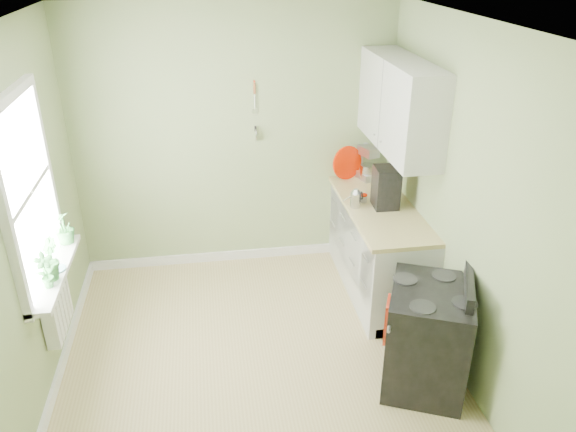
{
  "coord_description": "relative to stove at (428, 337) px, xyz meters",
  "views": [
    {
      "loc": [
        -0.31,
        -3.6,
        3.15
      ],
      "look_at": [
        0.34,
        0.55,
        1.1
      ],
      "focal_mm": 35.0,
      "sensor_mm": 36.0,
      "label": 1
    }
  ],
  "objects": [
    {
      "name": "floor",
      "position": [
        -1.28,
        0.36,
        -0.44
      ],
      "size": [
        3.2,
        3.6,
        0.02
      ],
      "primitive_type": "cube",
      "color": "tan",
      "rests_on": "ground"
    },
    {
      "name": "ceiling",
      "position": [
        -1.28,
        0.36,
        2.28
      ],
      "size": [
        3.2,
        3.6,
        0.02
      ],
      "primitive_type": "cube",
      "color": "white",
      "rests_on": "wall_back"
    },
    {
      "name": "wall_back",
      "position": [
        -1.28,
        2.17,
        0.92
      ],
      "size": [
        3.2,
        0.02,
        2.7
      ],
      "primitive_type": "cube",
      "color": "#90A26E",
      "rests_on": "floor"
    },
    {
      "name": "wall_left",
      "position": [
        -2.89,
        0.36,
        0.92
      ],
      "size": [
        0.02,
        3.6,
        2.7
      ],
      "primitive_type": "cube",
      "color": "#90A26E",
      "rests_on": "floor"
    },
    {
      "name": "wall_right",
      "position": [
        0.33,
        0.36,
        0.92
      ],
      "size": [
        0.02,
        3.6,
        2.7
      ],
      "primitive_type": "cube",
      "color": "#90A26E",
      "rests_on": "floor"
    },
    {
      "name": "base_cabinets",
      "position": [
        0.02,
        1.36,
        0.0
      ],
      "size": [
        0.6,
        1.6,
        0.87
      ],
      "primitive_type": "cube",
      "color": "white",
      "rests_on": "floor"
    },
    {
      "name": "countertop",
      "position": [
        0.01,
        1.36,
        0.46
      ],
      "size": [
        0.64,
        1.6,
        0.04
      ],
      "primitive_type": "cube",
      "color": "#D0BF7F",
      "rests_on": "base_cabinets"
    },
    {
      "name": "upper_cabinets",
      "position": [
        0.15,
        1.46,
        1.42
      ],
      "size": [
        0.35,
        1.4,
        0.8
      ],
      "primitive_type": "cube",
      "color": "white",
      "rests_on": "wall_right"
    },
    {
      "name": "window",
      "position": [
        -2.86,
        0.66,
        1.12
      ],
      "size": [
        0.06,
        1.14,
        1.44
      ],
      "color": "white",
      "rests_on": "wall_left"
    },
    {
      "name": "window_sill",
      "position": [
        -2.79,
        0.66,
        0.45
      ],
      "size": [
        0.18,
        1.14,
        0.04
      ],
      "primitive_type": "cube",
      "color": "white",
      "rests_on": "wall_left"
    },
    {
      "name": "radiator",
      "position": [
        -2.82,
        0.61,
        0.12
      ],
      "size": [
        0.12,
        0.5,
        0.35
      ],
      "primitive_type": "cube",
      "color": "white",
      "rests_on": "wall_left"
    },
    {
      "name": "wall_utensils",
      "position": [
        -1.08,
        2.14,
        1.13
      ],
      "size": [
        0.02,
        0.14,
        0.58
      ],
      "color": "#D0BF7F",
      "rests_on": "wall_back"
    },
    {
      "name": "stove",
      "position": [
        0.0,
        0.0,
        0.0
      ],
      "size": [
        0.86,
        0.88,
        0.97
      ],
      "color": "black",
      "rests_on": "floor"
    },
    {
      "name": "stand_mixer",
      "position": [
        0.07,
        2.1,
        0.64
      ],
      "size": [
        0.27,
        0.35,
        0.38
      ],
      "color": "#B2B2B7",
      "rests_on": "countertop"
    },
    {
      "name": "kettle",
      "position": [
        -0.23,
        1.38,
        0.57
      ],
      "size": [
        0.18,
        0.1,
        0.18
      ],
      "color": "silver",
      "rests_on": "countertop"
    },
    {
      "name": "coffee_maker",
      "position": [
        0.05,
        1.35,
        0.66
      ],
      "size": [
        0.23,
        0.25,
        0.39
      ],
      "color": "black",
      "rests_on": "countertop"
    },
    {
      "name": "red_tray",
      "position": [
        -0.14,
        2.08,
        0.65
      ],
      "size": [
        0.35,
        0.19,
        0.35
      ],
      "primitive_type": "cylinder",
      "rotation": [
        1.45,
        0.0,
        0.38
      ],
      "color": "red",
      "rests_on": "countertop"
    },
    {
      "name": "jar",
      "position": [
        -0.12,
        1.48,
        0.52
      ],
      "size": [
        0.07,
        0.07,
        0.08
      ],
      "color": "#B7AB90",
      "rests_on": "countertop"
    },
    {
      "name": "plant_a",
      "position": [
        -2.78,
        0.41,
        0.61
      ],
      "size": [
        0.18,
        0.16,
        0.28
      ],
      "primitive_type": "imported",
      "rotation": [
        0.0,
        0.0,
        0.47
      ],
      "color": "#337736",
      "rests_on": "window_sill"
    },
    {
      "name": "plant_b",
      "position": [
        -2.78,
        0.54,
        0.63
      ],
      "size": [
        0.18,
        0.21,
        0.32
      ],
      "primitive_type": "imported",
      "rotation": [
        0.0,
        0.0,
        1.81
      ],
      "color": "#337736",
      "rests_on": "window_sill"
    },
    {
      "name": "plant_c",
      "position": [
        -2.78,
        1.1,
        0.61
      ],
      "size": [
        0.18,
        0.18,
        0.28
      ],
      "primitive_type": "imported",
      "rotation": [
        0.0,
        0.0,
        4.6
      ],
      "color": "#337736",
      "rests_on": "window_sill"
    }
  ]
}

